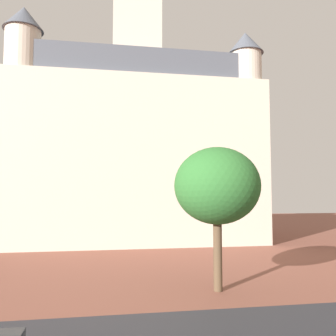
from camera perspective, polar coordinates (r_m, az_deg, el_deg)
name	(u,v)px	position (r m, az deg, el deg)	size (l,w,h in m)	color
ground_plane	(167,331)	(12.28, -0.23, -24.98)	(120.00, 120.00, 0.00)	brown
landmark_building	(135,142)	(34.87, -5.38, 4.23)	(22.33, 13.96, 36.15)	beige
tree_curb_far	(217,186)	(16.16, 7.99, -2.95)	(3.93, 3.93, 6.49)	brown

